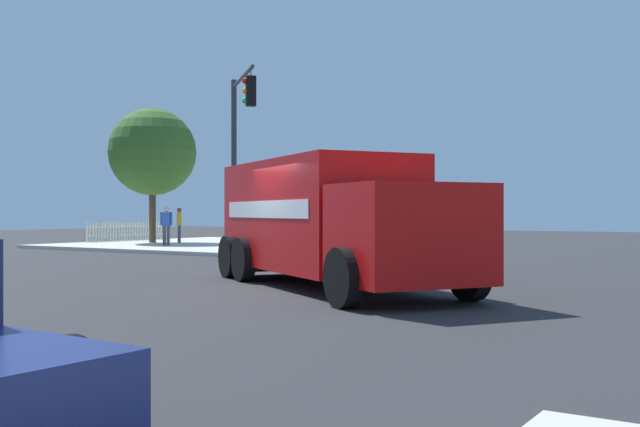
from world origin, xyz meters
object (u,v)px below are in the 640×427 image
object	(u,v)px
pedestrian_crossing	(179,223)
traffic_light_primary	(239,136)
pedestrian_near_corner	(166,224)
shade_tree_near	(152,152)
delivery_truck	(330,220)

from	to	relation	value
pedestrian_crossing	traffic_light_primary	bearing A→B (deg)	55.33
traffic_light_primary	pedestrian_crossing	distance (m)	10.61
pedestrian_near_corner	shade_tree_near	bearing A→B (deg)	-124.27
pedestrian_near_corner	shade_tree_near	xyz separation A→B (m)	(-1.88, -2.76, 3.34)
traffic_light_primary	pedestrian_near_corner	distance (m)	7.96
pedestrian_near_corner	pedestrian_crossing	xyz separation A→B (m)	(-2.61, -1.73, -0.01)
delivery_truck	pedestrian_near_corner	size ratio (longest dim) A/B	4.75
pedestrian_crossing	pedestrian_near_corner	bearing A→B (deg)	33.58
delivery_truck	shade_tree_near	world-z (taller)	shade_tree_near
traffic_light_primary	pedestrian_near_corner	world-z (taller)	traffic_light_primary
pedestrian_near_corner	pedestrian_crossing	size ratio (longest dim) A/B	1.01
delivery_truck	shade_tree_near	xyz separation A→B (m)	(-12.03, -17.53, 3.01)
delivery_truck	traffic_light_primary	world-z (taller)	traffic_light_primary
pedestrian_near_corner	shade_tree_near	size ratio (longest dim) A/B	0.26
pedestrian_crossing	shade_tree_near	world-z (taller)	shade_tree_near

